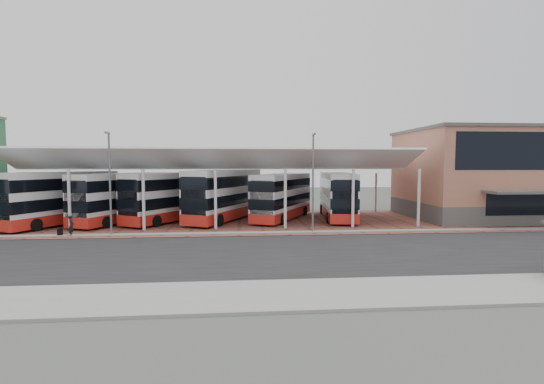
% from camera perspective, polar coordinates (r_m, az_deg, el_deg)
% --- Properties ---
extents(ground, '(140.00, 140.00, 0.00)m').
position_cam_1_polar(ground, '(26.15, 4.15, -8.35)').
color(ground, '#454843').
extents(road, '(120.00, 14.00, 0.02)m').
position_cam_1_polar(road, '(25.18, 4.52, -8.81)').
color(road, black).
rests_on(road, ground).
extents(forecourt, '(72.00, 16.00, 0.06)m').
position_cam_1_polar(forecourt, '(39.09, 4.06, -4.18)').
color(forecourt, brown).
rests_on(forecourt, ground).
extents(sidewalk, '(120.00, 4.00, 0.14)m').
position_cam_1_polar(sidewalk, '(17.61, 8.91, -14.31)').
color(sidewalk, gray).
rests_on(sidewalk, ground).
extents(north_kerb, '(120.00, 0.80, 0.14)m').
position_cam_1_polar(north_kerb, '(32.16, 2.41, -5.88)').
color(north_kerb, gray).
rests_on(north_kerb, ground).
extents(yellow_line_near, '(120.00, 0.12, 0.01)m').
position_cam_1_polar(yellow_line_near, '(19.48, 7.47, -12.63)').
color(yellow_line_near, '#D89800').
rests_on(yellow_line_near, road).
extents(yellow_line_far, '(120.00, 0.12, 0.01)m').
position_cam_1_polar(yellow_line_far, '(19.76, 7.28, -12.38)').
color(yellow_line_far, '#D89800').
rests_on(yellow_line_far, road).
extents(canopy, '(37.00, 11.63, 7.07)m').
position_cam_1_polar(canopy, '(39.21, -7.78, 4.27)').
color(canopy, silver).
rests_on(canopy, ground).
extents(terminal, '(18.40, 14.40, 9.25)m').
position_cam_1_polar(terminal, '(47.58, 29.77, 2.36)').
color(terminal, '#504D4B').
rests_on(terminal, ground).
extents(lamp_west, '(0.16, 0.90, 8.07)m').
position_cam_1_polar(lamp_west, '(33.06, -22.43, 1.57)').
color(lamp_west, slate).
rests_on(lamp_west, ground).
extents(lamp_east, '(0.16, 0.90, 8.07)m').
position_cam_1_polar(lamp_east, '(32.09, 5.96, 1.79)').
color(lamp_east, slate).
rests_on(lamp_east, ground).
extents(bus_0, '(7.48, 11.82, 4.86)m').
position_cam_1_polar(bus_0, '(41.26, -28.19, -0.80)').
color(bus_0, silver).
rests_on(bus_0, forecourt).
extents(bus_1, '(6.96, 11.47, 4.69)m').
position_cam_1_polar(bus_1, '(40.55, -20.93, -0.79)').
color(bus_1, silver).
rests_on(bus_1, forecourt).
extents(bus_2, '(8.37, 11.13, 4.74)m').
position_cam_1_polar(bus_2, '(39.82, -14.17, -0.69)').
color(bus_2, silver).
rests_on(bus_2, forecourt).
extents(bus_3, '(7.64, 12.11, 4.98)m').
position_cam_1_polar(bus_3, '(39.48, -6.80, -0.47)').
color(bus_3, silver).
rests_on(bus_3, forecourt).
extents(bus_4, '(7.25, 11.09, 4.58)m').
position_cam_1_polar(bus_4, '(39.88, 1.55, -0.68)').
color(bus_4, silver).
rests_on(bus_4, forecourt).
extents(bus_5, '(3.98, 11.52, 4.65)m').
position_cam_1_polar(bus_5, '(41.01, 9.42, -0.55)').
color(bus_5, silver).
rests_on(bus_5, forecourt).
extents(pedestrian, '(0.46, 0.63, 1.62)m').
position_cam_1_polar(pedestrian, '(34.10, -27.07, -4.39)').
color(pedestrian, black).
rests_on(pedestrian, forecourt).
extents(suitcase, '(0.35, 0.25, 0.60)m').
position_cam_1_polar(suitcase, '(34.65, -28.35, -5.16)').
color(suitcase, black).
rests_on(suitcase, forecourt).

